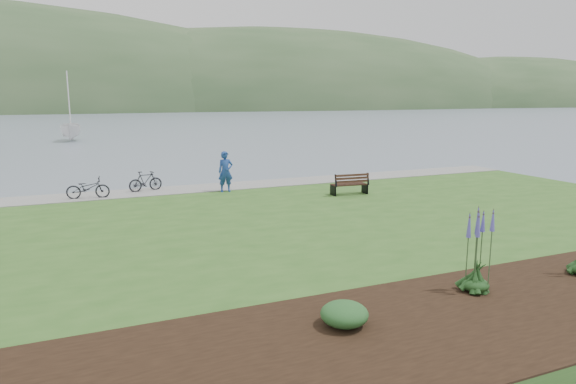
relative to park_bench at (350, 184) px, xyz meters
The scene contains 12 objects.
ground 5.50m from the park_bench, 151.19° to the right, with size 600.00×600.00×0.00m, color slate.
lawn 6.66m from the park_bench, 135.86° to the right, with size 34.00×20.00×0.40m, color #2F591F.
shoreline_path 6.42m from the park_bench, 137.98° to the left, with size 34.00×2.20×0.03m, color gray.
garden_bed 12.55m from the park_bench, 98.05° to the right, with size 24.00×4.40×0.04m, color black.
far_hillside 168.08m from the park_bench, 84.80° to the left, with size 580.00×80.00×38.00m, color #34512D, non-canonical shape.
park_bench is the anchor object (origin of this frame).
person 5.83m from the park_bench, 149.00° to the left, with size 0.81×0.56×2.23m, color navy.
bicycle_a 11.61m from the park_bench, 161.04° to the left, with size 1.81×0.63×0.95m, color black.
bicycle_b 9.58m from the park_bench, 151.41° to the left, with size 1.60×0.46×0.96m, color black.
sailboat 42.52m from the park_bench, 105.14° to the left, with size 9.06×9.23×23.89m, color silver.
echium_4 11.94m from the park_bench, 106.47° to the right, with size 0.62×0.62×2.34m.
shrub_0 13.75m from the park_bench, 120.68° to the right, with size 0.94×0.94×0.47m, color #1E4C21.
Camera 1 is at (-6.95, -17.31, 4.81)m, focal length 32.00 mm.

